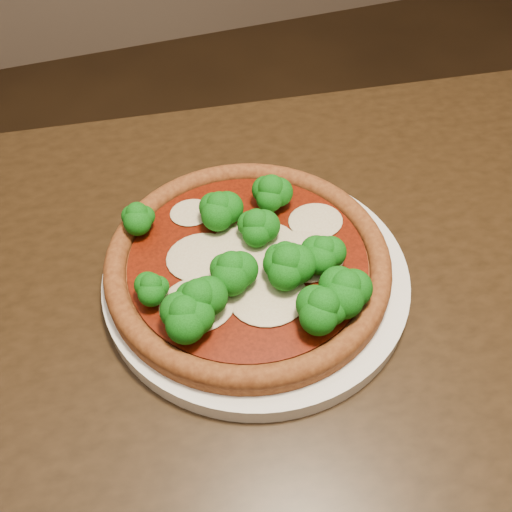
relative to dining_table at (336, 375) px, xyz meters
name	(u,v)px	position (x,y,z in m)	size (l,w,h in m)	color
dining_table	(336,375)	(0.00, 0.00, 0.00)	(1.26, 0.88, 0.75)	black
plate	(256,276)	(-0.07, 0.07, 0.11)	(0.30, 0.30, 0.02)	white
pizza	(250,261)	(-0.07, 0.07, 0.14)	(0.28, 0.28, 0.06)	brown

